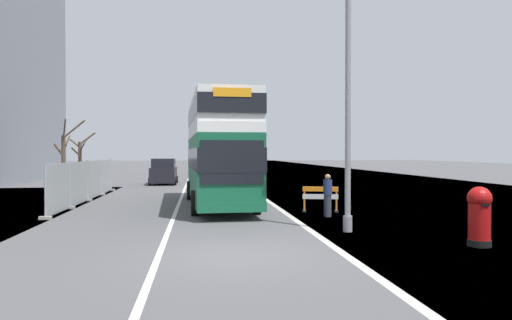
{
  "coord_description": "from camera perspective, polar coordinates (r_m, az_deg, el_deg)",
  "views": [
    {
      "loc": [
        -0.89,
        -11.59,
        2.49
      ],
      "look_at": [
        1.33,
        7.05,
        2.2
      ],
      "focal_mm": 33.76,
      "sensor_mm": 36.0,
      "label": 1
    }
  ],
  "objects": [
    {
      "name": "ground",
      "position": [
        12.03,
        0.46,
        -11.3
      ],
      "size": [
        140.0,
        280.0,
        0.1
      ],
      "color": "#4C4C4F"
    },
    {
      "name": "double_decker_bus",
      "position": [
        22.61,
        -4.49,
        1.21
      ],
      "size": [
        3.14,
        11.29,
        4.93
      ],
      "color": "#145638",
      "rests_on": "ground"
    },
    {
      "name": "lamppost_foreground",
      "position": [
        15.43,
        10.85,
        6.54
      ],
      "size": [
        0.29,
        0.7,
        8.5
      ],
      "color": "gray",
      "rests_on": "ground"
    },
    {
      "name": "red_pillar_postbox",
      "position": [
        14.14,
        24.96,
        -5.78
      ],
      "size": [
        0.63,
        0.63,
        1.59
      ],
      "color": "black",
      "rests_on": "ground"
    },
    {
      "name": "roadworks_barrier",
      "position": [
        20.35,
        7.64,
        -4.32
      ],
      "size": [
        1.53,
        0.75,
        1.07
      ],
      "color": "orange",
      "rests_on": "ground"
    },
    {
      "name": "construction_site_fence",
      "position": [
        26.08,
        -19.35,
        -2.43
      ],
      "size": [
        0.44,
        13.8,
        2.1
      ],
      "color": "#A8AAAD",
      "rests_on": "ground"
    },
    {
      "name": "car_oncoming_near",
      "position": [
        38.55,
        -10.88,
        -1.41
      ],
      "size": [
        2.09,
        4.25,
        2.02
      ],
      "color": "black",
      "rests_on": "ground"
    },
    {
      "name": "car_receding_mid",
      "position": [
        46.62,
        -5.53,
        -0.98
      ],
      "size": [
        2.09,
        4.0,
        2.08
      ],
      "color": "silver",
      "rests_on": "ground"
    },
    {
      "name": "car_receding_far",
      "position": [
        54.5,
        -5.42,
        -0.67
      ],
      "size": [
        2.01,
        4.4,
        2.17
      ],
      "color": "maroon",
      "rests_on": "ground"
    },
    {
      "name": "bare_tree_far_verge_near",
      "position": [
        41.14,
        -21.8,
        0.69
      ],
      "size": [
        2.77,
        3.11,
        5.11
      ],
      "color": "#4C3D2D",
      "rests_on": "ground"
    },
    {
      "name": "bare_tree_far_verge_mid",
      "position": [
        61.61,
        -20.09,
        0.75
      ],
      "size": [
        3.27,
        2.42,
        4.97
      ],
      "color": "#4C3D2D",
      "rests_on": "ground"
    },
    {
      "name": "pedestrian_at_kerb",
      "position": [
        18.88,
        8.49,
        -4.17
      ],
      "size": [
        0.34,
        0.34,
        1.66
      ],
      "color": "#2D3342",
      "rests_on": "ground"
    }
  ]
}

